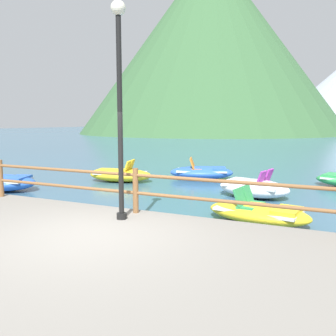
# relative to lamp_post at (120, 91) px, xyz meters

# --- Properties ---
(ground_plane) EXTENTS (200.00, 200.00, 0.00)m
(ground_plane) POSITION_rel_lamp_post_xyz_m (0.02, 38.99, -2.89)
(ground_plane) COLOR #38607A
(dock_railing) EXTENTS (23.92, 0.12, 0.95)m
(dock_railing) POSITION_rel_lamp_post_xyz_m (0.02, 0.54, -1.91)
(dock_railing) COLOR brown
(dock_railing) RESTS_ON promenade_dock
(lamp_post) EXTENTS (0.28, 0.28, 4.13)m
(lamp_post) POSITION_rel_lamp_post_xyz_m (0.00, 0.00, 0.00)
(lamp_post) COLOR black
(lamp_post) RESTS_ON promenade_dock
(pedal_boat_1) EXTENTS (2.67, 1.71, 0.85)m
(pedal_boat_1) POSITION_rel_lamp_post_xyz_m (-3.68, 5.81, -2.62)
(pedal_boat_1) COLOR yellow
(pedal_boat_1) RESTS_ON ground
(pedal_boat_2) EXTENTS (2.55, 1.56, 0.80)m
(pedal_boat_2) POSITION_rel_lamp_post_xyz_m (2.28, 2.28, -2.65)
(pedal_boat_2) COLOR yellow
(pedal_boat_2) RESTS_ON ground
(pedal_boat_3) EXTENTS (2.87, 2.16, 0.85)m
(pedal_boat_3) POSITION_rel_lamp_post_xyz_m (-0.99, 7.73, -2.62)
(pedal_boat_3) COLOR blue
(pedal_boat_3) RESTS_ON ground
(pedal_boat_5) EXTENTS (2.46, 1.84, 0.88)m
(pedal_boat_5) POSITION_rel_lamp_post_xyz_m (1.61, 5.09, -2.60)
(pedal_boat_5) COLOR white
(pedal_boat_5) RESTS_ON ground
(cliff_headland) EXTENTS (52.38, 52.38, 35.93)m
(cliff_headland) POSITION_rel_lamp_post_xyz_m (-17.45, 65.67, 13.97)
(cliff_headland) COLOR #386038
(cliff_headland) RESTS_ON ground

